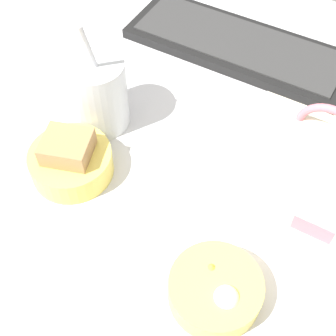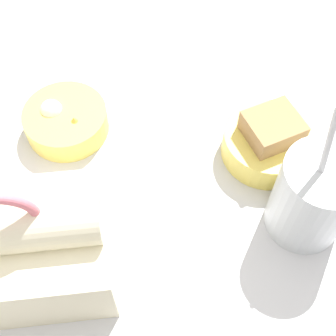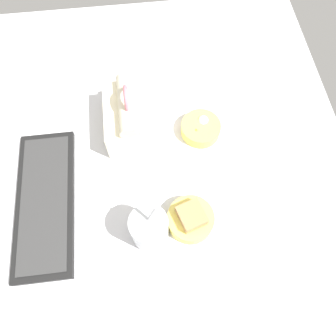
{
  "view_description": "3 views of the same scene",
  "coord_description": "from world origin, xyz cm",
  "px_view_note": "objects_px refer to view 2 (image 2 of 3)",
  "views": [
    {
      "loc": [
        19.01,
        -35.34,
        57.83
      ],
      "look_at": [
        0.1,
        -2.14,
        7.0
      ],
      "focal_mm": 50.0,
      "sensor_mm": 36.0,
      "label": 1
    },
    {
      "loc": [
        3.44,
        27.85,
        54.92
      ],
      "look_at": [
        0.1,
        -2.14,
        7.0
      ],
      "focal_mm": 50.0,
      "sensor_mm": 36.0,
      "label": 2
    },
    {
      "loc": [
        -35.94,
        2.14,
        85.67
      ],
      "look_at": [
        0.1,
        -2.14,
        7.0
      ],
      "focal_mm": 35.0,
      "sensor_mm": 36.0,
      "label": 3
    }
  ],
  "objects_px": {
    "lunch_bag": "(20,247)",
    "bento_bowl_snacks": "(66,121)",
    "soup_cup": "(314,197)",
    "bento_bowl_sandwich": "(268,141)"
  },
  "relations": [
    {
      "from": "lunch_bag",
      "to": "soup_cup",
      "type": "height_order",
      "value": "soup_cup"
    },
    {
      "from": "lunch_bag",
      "to": "bento_bowl_snacks",
      "type": "distance_m",
      "value": 0.21
    },
    {
      "from": "bento_bowl_sandwich",
      "to": "bento_bowl_snacks",
      "type": "distance_m",
      "value": 0.28
    },
    {
      "from": "lunch_bag",
      "to": "soup_cup",
      "type": "bearing_deg",
      "value": -175.65
    },
    {
      "from": "lunch_bag",
      "to": "bento_bowl_sandwich",
      "type": "relative_size",
      "value": 1.62
    },
    {
      "from": "soup_cup",
      "to": "bento_bowl_sandwich",
      "type": "height_order",
      "value": "soup_cup"
    },
    {
      "from": "lunch_bag",
      "to": "soup_cup",
      "type": "distance_m",
      "value": 0.33
    },
    {
      "from": "bento_bowl_snacks",
      "to": "lunch_bag",
      "type": "bearing_deg",
      "value": 78.65
    },
    {
      "from": "soup_cup",
      "to": "bento_bowl_sandwich",
      "type": "bearing_deg",
      "value": -78.29
    },
    {
      "from": "lunch_bag",
      "to": "bento_bowl_snacks",
      "type": "relative_size",
      "value": 1.7
    }
  ]
}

